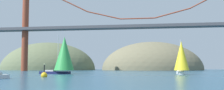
% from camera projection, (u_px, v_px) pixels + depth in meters
% --- Properties ---
extents(headland_center, '(55.12, 44.00, 30.92)m').
position_uv_depth(headland_center, '(152.00, 70.00, 151.80)').
color(headland_center, '#6B664C').
rests_on(headland_center, ground_plane).
extents(headland_left, '(55.55, 44.00, 31.84)m').
position_uv_depth(headland_left, '(48.00, 70.00, 161.37)').
color(headland_left, '#5B6647').
rests_on(headland_left, ground_plane).
extents(suspension_bridge, '(135.09, 6.00, 43.20)m').
position_uv_depth(suspension_bridge, '(137.00, 23.00, 114.79)').
color(suspension_bridge, brown).
rests_on(suspension_bridge, ground_plane).
extents(sailboat_green_sail, '(9.19, 5.46, 10.03)m').
position_uv_depth(sailboat_green_sail, '(64.00, 54.00, 70.15)').
color(sailboat_green_sail, '#191E4C').
rests_on(sailboat_green_sail, ground_plane).
extents(sailboat_yellow_sail, '(3.62, 6.54, 8.40)m').
position_uv_depth(sailboat_yellow_sail, '(181.00, 57.00, 65.25)').
color(sailboat_yellow_sail, white).
rests_on(sailboat_yellow_sail, ground_plane).
extents(channel_buoy, '(1.10, 1.10, 2.64)m').
position_uv_depth(channel_buoy, '(44.00, 75.00, 48.94)').
color(channel_buoy, gold).
rests_on(channel_buoy, ground_plane).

